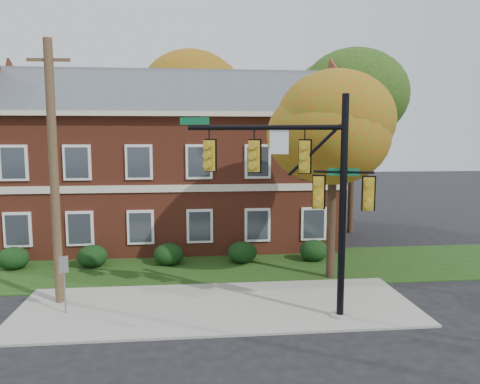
{
  "coord_description": "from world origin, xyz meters",
  "views": [
    {
      "loc": [
        -0.87,
        -15.01,
        6.11
      ],
      "look_at": [
        1.0,
        3.0,
        3.89
      ],
      "focal_mm": 35.0,
      "sensor_mm": 36.0,
      "label": 1
    }
  ],
  "objects": [
    {
      "name": "tree_right_rear",
      "position": [
        9.31,
        12.81,
        8.12
      ],
      "size": [
        6.3,
        5.95,
        10.62
      ],
      "color": "black",
      "rests_on": "ground"
    },
    {
      "name": "tree_far_rear",
      "position": [
        -0.66,
        19.79,
        8.84
      ],
      "size": [
        6.84,
        6.46,
        11.52
      ],
      "color": "black",
      "rests_on": "ground"
    },
    {
      "name": "hedge_left",
      "position": [
        -5.5,
        6.7,
        0.53
      ],
      "size": [
        1.4,
        1.26,
        1.05
      ],
      "primitive_type": "ellipsoid",
      "color": "black",
      "rests_on": "ground"
    },
    {
      "name": "sign_post",
      "position": [
        -5.2,
        0.84,
        1.4
      ],
      "size": [
        0.29,
        0.16,
        2.06
      ],
      "rotation": [
        0.0,
        0.0,
        0.44
      ],
      "color": "slate",
      "rests_on": "ground"
    },
    {
      "name": "hedge_right",
      "position": [
        1.5,
        6.7,
        0.53
      ],
      "size": [
        1.4,
        1.26,
        1.05
      ],
      "primitive_type": "ellipsoid",
      "color": "black",
      "rests_on": "ground"
    },
    {
      "name": "apartment_building",
      "position": [
        -2.0,
        11.95,
        4.99
      ],
      "size": [
        18.8,
        8.8,
        9.74
      ],
      "color": "brown",
      "rests_on": "ground"
    },
    {
      "name": "hedge_center",
      "position": [
        -2.0,
        6.7,
        0.53
      ],
      "size": [
        1.4,
        1.26,
        1.05
      ],
      "primitive_type": "ellipsoid",
      "color": "black",
      "rests_on": "ground"
    },
    {
      "name": "traffic_signal",
      "position": [
        2.75,
        0.03,
        4.6
      ],
      "size": [
        6.27,
        2.51,
        7.41
      ],
      "rotation": [
        0.0,
        0.0,
        -0.36
      ],
      "color": "gray",
      "rests_on": "ground"
    },
    {
      "name": "grass_strip",
      "position": [
        0.0,
        6.0,
        0.02
      ],
      "size": [
        30.0,
        6.0,
        0.04
      ],
      "primitive_type": "cube",
      "color": "#193811",
      "rests_on": "ground"
    },
    {
      "name": "utility_pole",
      "position": [
        -5.7,
        2.0,
        4.76
      ],
      "size": [
        1.46,
        0.33,
        9.39
      ],
      "rotation": [
        0.0,
        0.0,
        -0.06
      ],
      "color": "#493422",
      "rests_on": "ground"
    },
    {
      "name": "hedge_far_right",
      "position": [
        5.0,
        6.7,
        0.53
      ],
      "size": [
        1.4,
        1.26,
        1.05
      ],
      "primitive_type": "ellipsoid",
      "color": "black",
      "rests_on": "ground"
    },
    {
      "name": "tree_near_right",
      "position": [
        5.22,
        3.87,
        6.67
      ],
      "size": [
        4.5,
        4.25,
        8.58
      ],
      "color": "black",
      "rests_on": "ground"
    },
    {
      "name": "sidewalk",
      "position": [
        0.0,
        1.0,
        0.04
      ],
      "size": [
        14.0,
        5.0,
        0.08
      ],
      "primitive_type": "cube",
      "color": "gray",
      "rests_on": "ground"
    },
    {
      "name": "hedge_far_left",
      "position": [
        -9.0,
        6.7,
        0.53
      ],
      "size": [
        1.4,
        1.26,
        1.05
      ],
      "primitive_type": "ellipsoid",
      "color": "black",
      "rests_on": "ground"
    },
    {
      "name": "ground",
      "position": [
        0.0,
        0.0,
        0.0
      ],
      "size": [
        120.0,
        120.0,
        0.0
      ],
      "primitive_type": "plane",
      "color": "black",
      "rests_on": "ground"
    }
  ]
}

